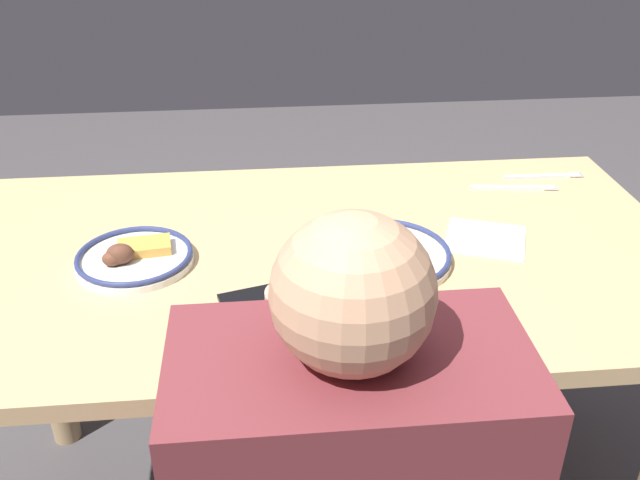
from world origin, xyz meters
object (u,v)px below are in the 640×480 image
(cell_phone, at_px, (263,299))
(paper_napkin, at_px, (486,239))
(plate_center_pancakes, at_px, (382,255))
(fork_near, at_px, (544,176))
(fork_far, at_px, (514,188))
(plate_near_main, at_px, (134,257))

(cell_phone, xyz_separation_m, paper_napkin, (-0.44, -0.17, -0.00))
(plate_center_pancakes, height_order, fork_near, plate_center_pancakes)
(fork_far, bearing_deg, plate_center_pancakes, 38.64)
(fork_near, bearing_deg, cell_phone, 34.01)
(cell_phone, distance_m, paper_napkin, 0.47)
(plate_center_pancakes, xyz_separation_m, fork_far, (-0.35, -0.28, -0.01))
(fork_near, bearing_deg, fork_far, 31.55)
(plate_near_main, distance_m, paper_napkin, 0.67)
(cell_phone, height_order, fork_near, cell_phone)
(fork_near, height_order, fork_far, same)
(paper_napkin, bearing_deg, plate_near_main, 2.29)
(plate_center_pancakes, distance_m, fork_far, 0.45)
(fork_far, bearing_deg, plate_near_main, 17.11)
(fork_far, bearing_deg, cell_phone, 34.39)
(plate_near_main, relative_size, plate_center_pancakes, 0.83)
(paper_napkin, bearing_deg, fork_far, -121.31)
(plate_near_main, distance_m, fork_far, 0.85)
(plate_near_main, bearing_deg, fork_far, -162.89)
(plate_center_pancakes, relative_size, fork_near, 1.38)
(plate_center_pancakes, bearing_deg, plate_near_main, -4.14)
(cell_phone, xyz_separation_m, fork_far, (-0.58, -0.39, -0.00))
(fork_near, relative_size, fork_far, 0.95)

